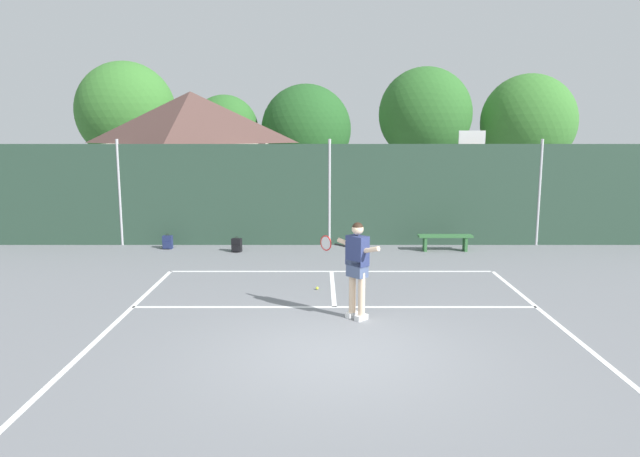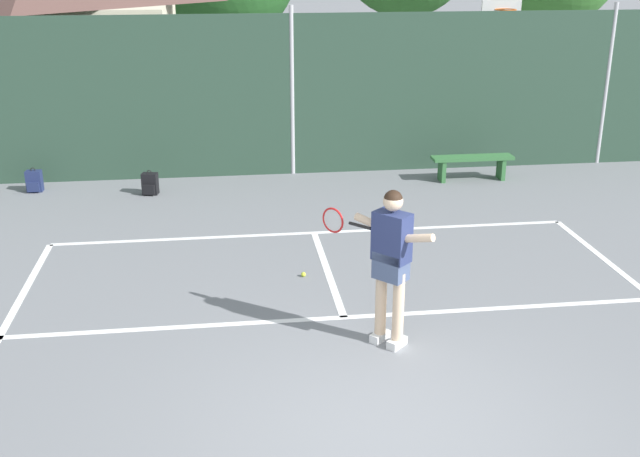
% 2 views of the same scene
% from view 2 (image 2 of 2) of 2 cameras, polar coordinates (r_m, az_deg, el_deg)
% --- Properties ---
extents(ground_plane, '(120.00, 120.00, 0.00)m').
position_cam_2_polar(ground_plane, '(7.47, 4.88, -15.12)').
color(ground_plane, slate).
extents(court_markings, '(8.30, 11.10, 0.01)m').
position_cam_2_polar(court_markings, '(7.99, 3.90, -12.46)').
color(court_markings, white).
rests_on(court_markings, ground).
extents(chainlink_fence, '(26.09, 0.09, 3.29)m').
position_cam_2_polar(chainlink_fence, '(15.25, -2.08, 9.82)').
color(chainlink_fence, '#284233').
rests_on(chainlink_fence, ground).
extents(basketball_hoop, '(0.90, 0.67, 3.55)m').
position_cam_2_polar(basketball_hoop, '(18.24, 13.10, 13.37)').
color(basketball_hoop, yellow).
rests_on(basketball_hoop, ground).
extents(clubhouse_building, '(5.83, 5.89, 5.02)m').
position_cam_2_polar(clubhouse_building, '(20.01, -19.02, 14.22)').
color(clubhouse_building, beige).
rests_on(clubhouse_building, ground).
extents(tennis_player, '(1.09, 1.02, 1.85)m').
position_cam_2_polar(tennis_player, '(8.53, 5.24, -1.92)').
color(tennis_player, silver).
rests_on(tennis_player, ground).
extents(tennis_ball, '(0.07, 0.07, 0.07)m').
position_cam_2_polar(tennis_ball, '(10.68, -1.24, -3.43)').
color(tennis_ball, '#CCE033').
rests_on(tennis_ball, ground).
extents(backpack_navy, '(0.29, 0.25, 0.46)m').
position_cam_2_polar(backpack_navy, '(15.32, -20.47, 3.28)').
color(backpack_navy, navy).
rests_on(backpack_navy, ground).
extents(backpack_black, '(0.31, 0.29, 0.46)m').
position_cam_2_polar(backpack_black, '(14.53, -12.52, 3.23)').
color(backpack_black, black).
rests_on(backpack_black, ground).
extents(courtside_bench, '(1.60, 0.36, 0.48)m').
position_cam_2_polar(courtside_bench, '(15.33, 11.24, 4.86)').
color(courtside_bench, '#336B38').
rests_on(courtside_bench, ground).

